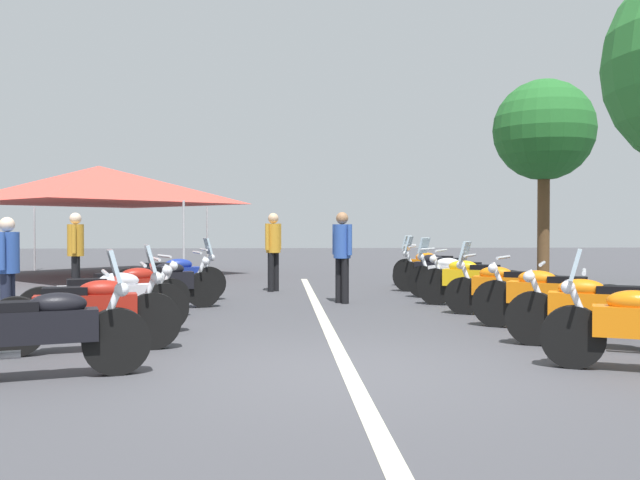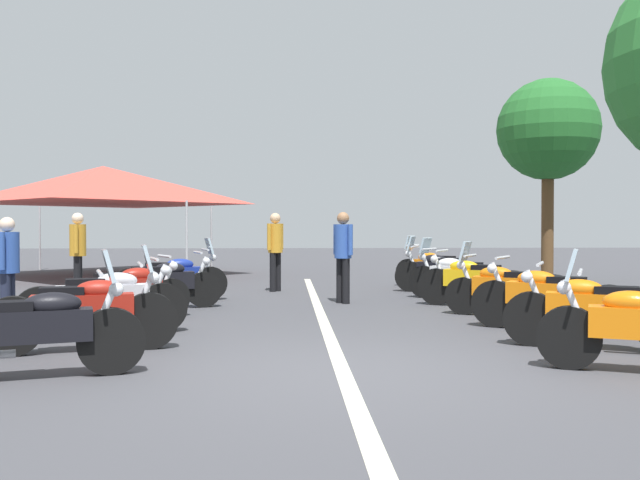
# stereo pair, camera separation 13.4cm
# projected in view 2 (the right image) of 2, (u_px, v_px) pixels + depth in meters

# --- Properties ---
(ground_plane) EXTENTS (80.00, 80.00, 0.00)m
(ground_plane) POSITION_uv_depth(u_px,v_px,m) (343.00, 372.00, 6.71)
(ground_plane) COLOR #424247
(lane_centre_stripe) EXTENTS (16.37, 0.16, 0.01)m
(lane_centre_stripe) POSITION_uv_depth(u_px,v_px,m) (323.00, 319.00, 10.62)
(lane_centre_stripe) COLOR beige
(lane_centre_stripe) RESTS_ON ground_plane
(motorcycle_left_row_0) EXTENTS (0.87, 2.00, 1.21)m
(motorcycle_left_row_0) POSITION_uv_depth(u_px,v_px,m) (35.00, 330.00, 6.38)
(motorcycle_left_row_0) COLOR black
(motorcycle_left_row_0) RESTS_ON ground_plane
(motorcycle_left_row_1) EXTENTS (0.81, 2.09, 1.22)m
(motorcycle_left_row_1) POSITION_uv_depth(u_px,v_px,m) (86.00, 311.00, 7.79)
(motorcycle_left_row_1) COLOR black
(motorcycle_left_row_1) RESTS_ON ground_plane
(motorcycle_left_row_2) EXTENTS (0.94, 2.12, 1.02)m
(motorcycle_left_row_2) POSITION_uv_depth(u_px,v_px,m) (104.00, 300.00, 9.00)
(motorcycle_left_row_2) COLOR black
(motorcycle_left_row_2) RESTS_ON ground_plane
(motorcycle_left_row_3) EXTENTS (1.09, 1.85, 0.98)m
(motorcycle_left_row_3) POSITION_uv_depth(u_px,v_px,m) (127.00, 290.00, 10.57)
(motorcycle_left_row_3) COLOR black
(motorcycle_left_row_3) RESTS_ON ground_plane
(motorcycle_left_row_4) EXTENTS (0.94, 2.11, 1.00)m
(motorcycle_left_row_4) POSITION_uv_depth(u_px,v_px,m) (160.00, 283.00, 11.90)
(motorcycle_left_row_4) COLOR black
(motorcycle_left_row_4) RESTS_ON ground_plane
(motorcycle_left_row_5) EXTENTS (0.91, 2.13, 1.22)m
(motorcycle_left_row_5) POSITION_uv_depth(u_px,v_px,m) (172.00, 277.00, 13.15)
(motorcycle_left_row_5) COLOR black
(motorcycle_left_row_5) RESTS_ON ground_plane
(motorcycle_right_row_1) EXTENTS (1.06, 1.95, 1.00)m
(motorcycle_right_row_1) POSITION_uv_depth(u_px,v_px,m) (594.00, 310.00, 7.95)
(motorcycle_right_row_1) COLOR black
(motorcycle_right_row_1) RESTS_ON ground_plane
(motorcycle_right_row_2) EXTENTS (1.32, 1.88, 1.01)m
(motorcycle_right_row_2) POSITION_uv_depth(u_px,v_px,m) (548.00, 297.00, 9.36)
(motorcycle_right_row_2) COLOR black
(motorcycle_right_row_2) RESTS_ON ground_plane
(motorcycle_right_row_3) EXTENTS (1.16, 1.79, 1.19)m
(motorcycle_right_row_3) POSITION_uv_depth(u_px,v_px,m) (505.00, 288.00, 10.86)
(motorcycle_right_row_3) COLOR black
(motorcycle_right_row_3) RESTS_ON ground_plane
(motorcycle_right_row_4) EXTENTS (1.18, 1.82, 1.02)m
(motorcycle_right_row_4) POSITION_uv_depth(u_px,v_px,m) (473.00, 281.00, 12.22)
(motorcycle_right_row_4) COLOR black
(motorcycle_right_row_4) RESTS_ON ground_plane
(motorcycle_right_row_5) EXTENTS (1.38, 1.76, 1.21)m
(motorcycle_right_row_5) POSITION_uv_depth(u_px,v_px,m) (457.00, 276.00, 13.41)
(motorcycle_right_row_5) COLOR black
(motorcycle_right_row_5) RESTS_ON ground_plane
(motorcycle_right_row_6) EXTENTS (1.04, 1.97, 1.23)m
(motorcycle_right_row_6) POSITION_uv_depth(u_px,v_px,m) (441.00, 271.00, 14.89)
(motorcycle_right_row_6) COLOR black
(motorcycle_right_row_6) RESTS_ON ground_plane
(motorcycle_right_row_7) EXTENTS (1.33, 1.72, 1.22)m
(motorcycle_right_row_7) POSITION_uv_depth(u_px,v_px,m) (434.00, 267.00, 16.19)
(motorcycle_right_row_7) COLOR black
(motorcycle_right_row_7) RESTS_ON ground_plane
(bystander_1) EXTENTS (0.44, 0.35, 1.74)m
(bystander_1) POSITION_uv_depth(u_px,v_px,m) (275.00, 245.00, 15.18)
(bystander_1) COLOR black
(bystander_1) RESTS_ON ground_plane
(bystander_2) EXTENTS (0.46, 0.33, 1.71)m
(bystander_2) POSITION_uv_depth(u_px,v_px,m) (343.00, 250.00, 12.79)
(bystander_2) COLOR black
(bystander_2) RESTS_ON ground_plane
(bystander_3) EXTENTS (0.53, 0.32, 1.57)m
(bystander_3) POSITION_uv_depth(u_px,v_px,m) (7.00, 263.00, 9.69)
(bystander_3) COLOR #1E2338
(bystander_3) RESTS_ON ground_plane
(bystander_4) EXTENTS (0.53, 0.32, 1.71)m
(bystander_4) POSITION_uv_depth(u_px,v_px,m) (78.00, 248.00, 13.71)
(bystander_4) COLOR black
(bystander_4) RESTS_ON ground_plane
(roadside_tree_0) EXTENTS (2.70, 2.70, 5.39)m
(roadside_tree_0) POSITION_uv_depth(u_px,v_px,m) (548.00, 131.00, 18.34)
(roadside_tree_0) COLOR brown
(roadside_tree_0) RESTS_ON ground_plane
(event_tent) EXTENTS (6.26, 6.26, 3.20)m
(event_tent) POSITION_uv_depth(u_px,v_px,m) (103.00, 185.00, 19.93)
(event_tent) COLOR #E54C3F
(event_tent) RESTS_ON ground_plane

